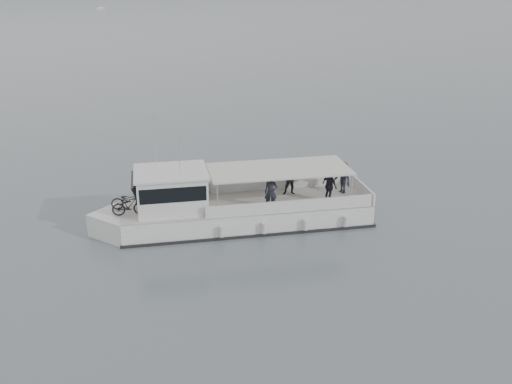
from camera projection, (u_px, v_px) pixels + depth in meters
name	position (u px, v px, depth m)	size (l,w,h in m)	color
ground	(233.00, 223.00, 28.34)	(1400.00, 1400.00, 0.00)	#576166
tour_boat	(223.00, 208.00, 27.76)	(13.75, 6.22, 5.76)	white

